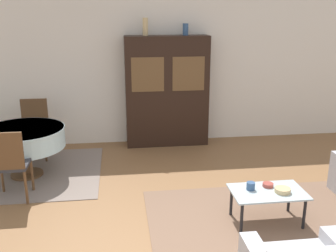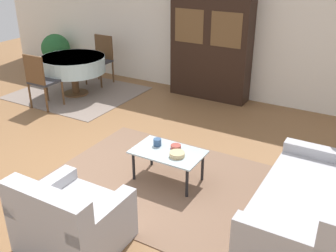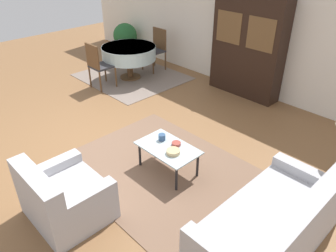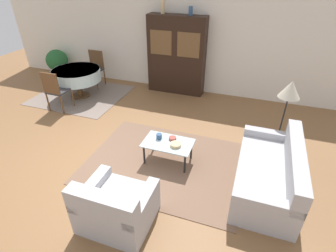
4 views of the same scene
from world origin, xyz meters
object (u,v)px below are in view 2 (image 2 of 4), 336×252
Objects in this scene: armchair at (70,221)px; display_cabinet at (211,45)px; coffee_table at (168,155)px; cup at (157,142)px; bowl at (177,154)px; couch at (309,207)px; dining_table at (73,64)px; potted_plant at (56,50)px; bowl_small at (176,147)px; dining_chair_near at (40,78)px; dining_chair_far at (101,57)px.

display_cabinet is (-0.60, 4.48, 0.71)m from armchair.
cup reaches higher than coffee_table.
couch is at bearing -1.94° from bowl.
armchair reaches higher than dining_table.
armchair is (-1.93, -1.38, 0.00)m from couch.
display_cabinet is at bearing 39.24° from couch.
potted_plant reaches higher than bowl.
coffee_table is 0.22m from cup.
potted_plant is at bearing 150.05° from bowl_small.
armchair is at bearing -98.23° from coffee_table.
couch is at bearing -24.67° from potted_plant.
armchair reaches higher than bowl_small.
potted_plant is (-1.46, 1.01, -0.11)m from dining_table.
couch is 4.97m from dining_chair_near.
dining_chair_far is (-2.92, 4.11, 0.27)m from armchair.
coffee_table is 0.14m from bowl_small.
bowl is (3.30, -1.84, -0.17)m from dining_table.
bowl is (0.16, -0.05, 0.07)m from coffee_table.
dining_table is at bearing 149.69° from cup.
display_cabinet reaches higher than dining_chair_far.
dining_chair_far reaches higher than couch.
dining_table is 1.78m from potted_plant.
dining_chair_far is 1.15× the size of potted_plant.
dining_chair_near is 9.84× the size of cup.
cup is 0.77× the size of bowl_small.
couch is at bearing -7.64° from bowl_small.
dining_chair_near is at bearing 77.70° from couch.
bowl reaches higher than coffee_table.
bowl is at bearing -56.62° from bowl_small.
dining_chair_near is at bearing -51.54° from potted_plant.
dining_chair_far reaches higher than dining_table.
dining_table is 6.65× the size of bowl.
potted_plant is at bearing 145.48° from dining_table.
dining_chair_far is 9.84× the size of cup.
display_cabinet is 1.63× the size of dining_table.
dining_chair_far is (-4.85, 2.73, 0.27)m from couch.
coffee_table is 0.43× the size of display_cabinet.
dining_table is at bearing -34.52° from potted_plant.
couch reaches higher than cup.
potted_plant is (-1.46, 1.84, -0.07)m from dining_chair_near.
coffee_table is 3.62m from dining_table.
dining_chair_far is (-3.14, 2.62, 0.20)m from coffee_table.
cup reaches higher than bowl.
dining_table reaches higher than bowl.
couch reaches higher than armchair.
coffee_table is 0.71× the size of dining_table.
dining_chair_far is at bearing 125.42° from armchair.
coffee_table is 3.29m from dining_chair_near.
armchair reaches higher than cup.
coffee_table is 3.17m from display_cabinet.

